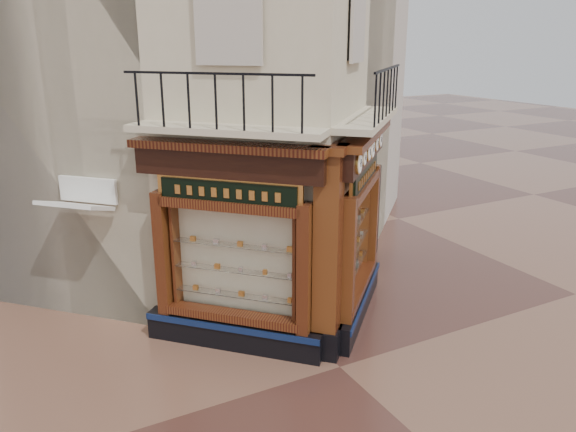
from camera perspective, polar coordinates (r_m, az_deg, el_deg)
ground at (r=10.56m, az=5.29°, el=-15.02°), size 80.00×80.00×0.00m
main_building at (r=14.45m, az=-8.12°, el=18.64°), size 11.31×11.31×12.00m
neighbour_left at (r=16.23m, az=-19.77°, el=15.92°), size 11.31×11.31×11.00m
neighbour_right at (r=17.68m, az=-3.06°, el=16.91°), size 11.31×11.31×11.00m
shopfront_left at (r=10.33m, az=-5.76°, el=-3.51°), size 2.86×2.86×3.98m
shopfront_right at (r=11.61m, az=7.18°, el=-1.18°), size 2.86×2.86×3.98m
corner_pilaster at (r=10.05m, az=4.04°, el=-4.27°), size 0.85×0.85×3.98m
balcony at (r=10.29m, az=1.39°, el=9.39°), size 5.94×2.97×1.03m
clock_a at (r=9.86m, az=7.21°, el=5.38°), size 0.33×0.33×0.41m
clock_b at (r=10.34m, az=7.70°, el=5.92°), size 0.26×0.26×0.32m
clock_c at (r=10.85m, az=8.18°, el=6.44°), size 0.29×0.29×0.36m
clock_d at (r=11.26m, az=8.54°, el=6.83°), size 0.33×0.33×0.41m
clock_e at (r=11.80m, az=8.96°, el=7.29°), size 0.27×0.27×0.33m
clock_f at (r=12.31m, az=9.32°, el=7.69°), size 0.29×0.29×0.36m
awning at (r=12.41m, az=-19.54°, el=-10.77°), size 1.44×1.44×0.30m
signboard_left at (r=9.92m, az=-6.13°, el=2.40°), size 1.99×1.99×0.53m
signboard_right at (r=11.29m, az=7.79°, el=4.19°), size 1.95×1.95×0.52m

